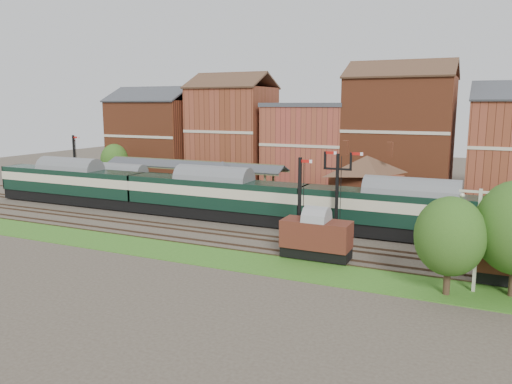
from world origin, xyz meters
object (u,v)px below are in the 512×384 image
at_px(dmu_train, 214,194).
at_px(platform_railcar, 124,181).
at_px(signal_box, 223,186).
at_px(semaphore_bracket, 337,190).
at_px(goods_van_a, 316,236).

bearing_deg(dmu_train, platform_railcar, 159.77).
bearing_deg(signal_box, platform_railcar, 169.16).
xyz_separation_m(semaphore_bracket, dmu_train, (-14.38, 2.50, -1.88)).
bearing_deg(dmu_train, goods_van_a, -31.78).
bearing_deg(semaphore_bracket, platform_railcar, 164.30).
bearing_deg(platform_railcar, signal_box, -10.84).
bearing_deg(semaphore_bracket, goods_van_a, -88.72).
height_order(platform_railcar, goods_van_a, platform_railcar).
distance_m(signal_box, semaphore_bracket, 16.16).
bearing_deg(platform_railcar, dmu_train, -20.23).
bearing_deg(goods_van_a, signal_box, 141.10).
bearing_deg(platform_railcar, semaphore_bracket, -15.70).
height_order(semaphore_bracket, goods_van_a, semaphore_bracket).
distance_m(semaphore_bracket, goods_van_a, 7.05).
bearing_deg(goods_van_a, dmu_train, 148.22).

